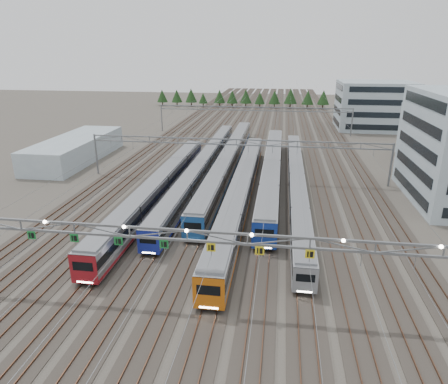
# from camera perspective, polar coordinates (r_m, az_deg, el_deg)

# --- Properties ---
(ground) EXTENTS (400.00, 400.00, 0.00)m
(ground) POSITION_cam_1_polar(r_m,az_deg,el_deg) (41.08, -4.95, -15.40)
(ground) COLOR #47423A
(ground) RESTS_ON ground
(track_bed) EXTENTS (54.00, 260.00, 5.42)m
(track_bed) POSITION_cam_1_polar(r_m,az_deg,el_deg) (134.71, 4.72, 10.19)
(track_bed) COLOR #2D2823
(track_bed) RESTS_ON ground
(train_a) EXTENTS (3.01, 53.80, 3.93)m
(train_a) POSITION_cam_1_polar(r_m,az_deg,el_deg) (66.74, -9.14, 0.77)
(train_a) COLOR black
(train_a) RESTS_ON ground
(train_b) EXTENTS (2.75, 68.89, 3.57)m
(train_b) POSITION_cam_1_polar(r_m,az_deg,el_deg) (79.34, -2.93, 3.91)
(train_b) COLOR black
(train_b) RESTS_ON ground
(train_c) EXTENTS (3.03, 68.45, 3.94)m
(train_c) POSITION_cam_1_polar(r_m,az_deg,el_deg) (82.20, 0.67, 4.64)
(train_c) COLOR black
(train_c) RESTS_ON ground
(train_d) EXTENTS (3.06, 60.76, 4.00)m
(train_d) POSITION_cam_1_polar(r_m,az_deg,el_deg) (65.09, 2.56, 0.55)
(train_d) COLOR black
(train_d) RESTS_ON ground
(train_e) EXTENTS (3.14, 58.07, 4.09)m
(train_e) POSITION_cam_1_polar(r_m,az_deg,el_deg) (75.67, 6.83, 3.22)
(train_e) COLOR black
(train_e) RESTS_ON ground
(train_f) EXTENTS (2.57, 64.51, 3.33)m
(train_f) POSITION_cam_1_polar(r_m,az_deg,el_deg) (70.64, 10.33, 1.51)
(train_f) COLOR black
(train_f) RESTS_ON ground
(gantry_near) EXTENTS (56.36, 0.61, 8.08)m
(gantry_near) POSITION_cam_1_polar(r_m,az_deg,el_deg) (37.37, -5.38, -6.57)
(gantry_near) COLOR slate
(gantry_near) RESTS_ON ground
(gantry_mid) EXTENTS (56.36, 0.36, 8.00)m
(gantry_mid) POSITION_cam_1_polar(r_m,az_deg,el_deg) (75.09, 1.78, 6.45)
(gantry_mid) COLOR slate
(gantry_mid) RESTS_ON ground
(gantry_far) EXTENTS (56.36, 0.36, 8.00)m
(gantry_far) POSITION_cam_1_polar(r_m,az_deg,el_deg) (119.17, 4.30, 11.34)
(gantry_far) COLOR slate
(gantry_far) RESTS_ON ground
(depot_bldg_mid) EXTENTS (14.00, 16.00, 11.93)m
(depot_bldg_mid) POSITION_cam_1_polar(r_m,az_deg,el_deg) (99.74, 28.65, 7.13)
(depot_bldg_mid) COLOR #9AACB8
(depot_bldg_mid) RESTS_ON ground
(depot_bldg_north) EXTENTS (22.00, 18.00, 14.40)m
(depot_bldg_north) POSITION_cam_1_polar(r_m,az_deg,el_deg) (135.05, 20.65, 11.50)
(depot_bldg_north) COLOR #9AACB8
(depot_bldg_north) RESTS_ON ground
(west_shed) EXTENTS (10.00, 30.00, 4.99)m
(west_shed) POSITION_cam_1_polar(r_m,az_deg,el_deg) (96.14, -20.43, 5.78)
(west_shed) COLOR #9AACB8
(west_shed) RESTS_ON ground
(treeline) EXTENTS (93.80, 5.60, 7.02)m
(treeline) POSITION_cam_1_polar(r_m,az_deg,el_deg) (176.06, 5.38, 13.30)
(treeline) COLOR #332114
(treeline) RESTS_ON ground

